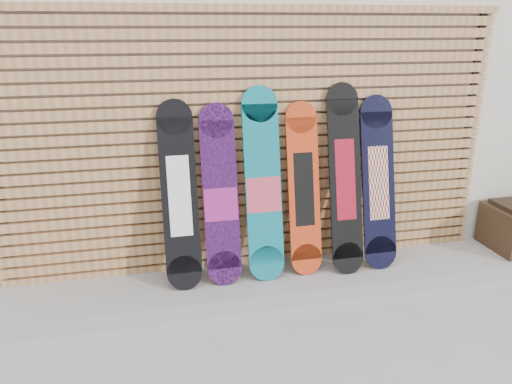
% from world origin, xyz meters
% --- Properties ---
extents(ground, '(80.00, 80.00, 0.00)m').
position_xyz_m(ground, '(0.00, 0.00, 0.00)').
color(ground, '#969699').
rests_on(ground, ground).
extents(building, '(12.00, 5.00, 3.60)m').
position_xyz_m(building, '(0.50, 3.50, 1.80)').
color(building, beige).
rests_on(building, ground).
extents(concrete_step, '(4.60, 0.70, 0.12)m').
position_xyz_m(concrete_step, '(-0.15, 0.68, 0.06)').
color(concrete_step, gray).
rests_on(concrete_step, ground).
extents(slat_wall, '(4.26, 0.08, 2.29)m').
position_xyz_m(slat_wall, '(-0.15, 0.97, 1.21)').
color(slat_wall, '#A97646').
rests_on(slat_wall, ground).
extents(snowboard_0, '(0.28, 0.37, 1.49)m').
position_xyz_m(snowboard_0, '(-0.80, 0.76, 0.86)').
color(snowboard_0, black).
rests_on(snowboard_0, concrete_step).
extents(snowboard_1, '(0.28, 0.37, 1.44)m').
position_xyz_m(snowboard_1, '(-0.48, 0.76, 0.83)').
color(snowboard_1, black).
rests_on(snowboard_1, concrete_step).
extents(snowboard_2, '(0.30, 0.37, 1.57)m').
position_xyz_m(snowboard_2, '(-0.12, 0.76, 0.89)').
color(snowboard_2, '#0D7280').
rests_on(snowboard_2, concrete_step).
extents(snowboard_3, '(0.27, 0.34, 1.43)m').
position_xyz_m(snowboard_3, '(0.23, 0.77, 0.83)').
color(snowboard_3, red).
rests_on(snowboard_3, concrete_step).
extents(snowboard_4, '(0.28, 0.41, 1.58)m').
position_xyz_m(snowboard_4, '(0.58, 0.74, 0.91)').
color(snowboard_4, black).
rests_on(snowboard_4, concrete_step).
extents(snowboard_5, '(0.29, 0.39, 1.47)m').
position_xyz_m(snowboard_5, '(0.90, 0.75, 0.85)').
color(snowboard_5, black).
rests_on(snowboard_5, concrete_step).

